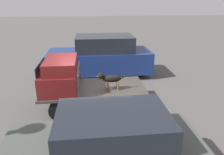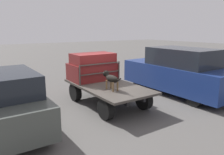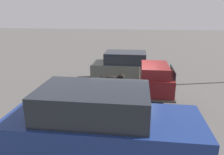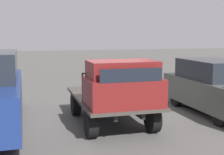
{
  "view_description": "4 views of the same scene",
  "coord_description": "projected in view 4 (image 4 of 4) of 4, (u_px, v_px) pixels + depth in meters",
  "views": [
    {
      "loc": [
        0.13,
        7.43,
        3.94
      ],
      "look_at": [
        -0.66,
        0.24,
        1.24
      ],
      "focal_mm": 35.0,
      "sensor_mm": 36.0,
      "label": 1
    },
    {
      "loc": [
        -6.82,
        4.41,
        2.89
      ],
      "look_at": [
        -0.66,
        0.24,
        1.24
      ],
      "focal_mm": 35.0,
      "sensor_mm": 36.0,
      "label": 2
    },
    {
      "loc": [
        0.45,
        -8.63,
        3.99
      ],
      "look_at": [
        -0.66,
        0.24,
        1.24
      ],
      "focal_mm": 35.0,
      "sensor_mm": 36.0,
      "label": 3
    },
    {
      "loc": [
        8.54,
        -2.39,
        2.58
      ],
      "look_at": [
        -0.66,
        0.24,
        1.24
      ],
      "focal_mm": 50.0,
      "sensor_mm": 36.0,
      "label": 4
    }
  ],
  "objects": [
    {
      "name": "dog",
      "position": [
        113.0,
        79.0,
        9.57
      ],
      "size": [
        1.07,
        0.26,
        0.67
      ],
      "rotation": [
        0.0,
        0.0,
        -0.32
      ],
      "color": "brown",
      "rests_on": "flatbed_truck"
    },
    {
      "name": "truck_cab",
      "position": [
        123.0,
        84.0,
        7.83
      ],
      "size": [
        1.25,
        1.86,
        1.13
      ],
      "color": "maroon",
      "rests_on": "flatbed_truck"
    },
    {
      "name": "ground_plane",
      "position": [
        110.0,
        122.0,
        9.14
      ],
      "size": [
        80.0,
        80.0,
        0.0
      ],
      "primitive_type": "plane",
      "color": "#514F4C"
    },
    {
      "name": "parked_sedan",
      "position": [
        215.0,
        87.0,
        10.14
      ],
      "size": [
        4.18,
        1.76,
        1.74
      ],
      "rotation": [
        0.0,
        0.0,
        0.04
      ],
      "color": "black",
      "rests_on": "ground"
    },
    {
      "name": "truck_headboard",
      "position": [
        115.0,
        81.0,
        8.47
      ],
      "size": [
        0.04,
        1.86,
        0.78
      ],
      "color": "#3D3833",
      "rests_on": "flatbed_truck"
    },
    {
      "name": "flatbed_truck",
      "position": [
        110.0,
        103.0,
        9.06
      ],
      "size": [
        3.76,
        1.98,
        0.78
      ],
      "color": "black",
      "rests_on": "ground"
    }
  ]
}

